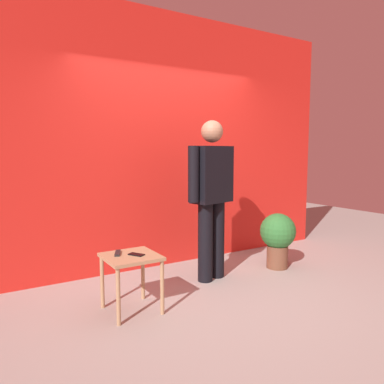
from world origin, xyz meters
The scene contains 7 objects.
ground_plane centered at (0.00, 0.00, 0.00)m, with size 12.00×12.00×0.00m, color #9E9991.
back_wall_red centered at (0.00, 1.35, 1.57)m, with size 5.03×0.12×3.15m, color red.
standing_person centered at (0.10, 0.54, 1.00)m, with size 0.71×0.35×1.79m.
side_table centered at (-1.01, 0.21, 0.43)m, with size 0.47×0.47×0.52m.
cell_phone centered at (-0.97, 0.19, 0.53)m, with size 0.07×0.14×0.01m, color black.
tv_remote centered at (-1.10, 0.31, 0.53)m, with size 0.04×0.17×0.02m, color black.
potted_plant centered at (1.03, 0.43, 0.41)m, with size 0.44×0.44×0.69m.
Camera 1 is at (-2.27, -2.86, 1.46)m, focal length 34.94 mm.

